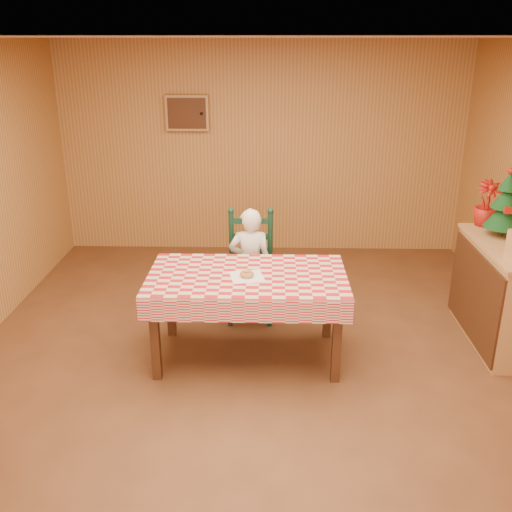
{
  "coord_description": "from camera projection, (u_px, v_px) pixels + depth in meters",
  "views": [
    {
      "loc": [
        0.11,
        -4.1,
        2.59
      ],
      "look_at": [
        0.0,
        0.2,
        0.95
      ],
      "focal_mm": 40.0,
      "sensor_mm": 36.0,
      "label": 1
    }
  ],
  "objects": [
    {
      "name": "seated_child",
      "position": [
        250.0,
        265.0,
        5.46
      ],
      "size": [
        0.41,
        0.27,
        1.12
      ],
      "primitive_type": "imported",
      "rotation": [
        0.0,
        0.0,
        3.14
      ],
      "color": "white",
      "rests_on": "ground"
    },
    {
      "name": "dining_table",
      "position": [
        247.0,
        283.0,
        4.74
      ],
      "size": [
        1.66,
        0.96,
        0.77
      ],
      "color": "#492713",
      "rests_on": "ground"
    },
    {
      "name": "napkin",
      "position": [
        247.0,
        277.0,
        4.66
      ],
      "size": [
        0.31,
        0.31,
        0.0
      ],
      "primitive_type": "cube",
      "rotation": [
        0.0,
        0.0,
        0.21
      ],
      "color": "white",
      "rests_on": "dining_table"
    },
    {
      "name": "donut",
      "position": [
        247.0,
        274.0,
        4.65
      ],
      "size": [
        0.14,
        0.14,
        0.04
      ],
      "primitive_type": "torus",
      "rotation": [
        0.0,
        0.0,
        -0.19
      ],
      "color": "#B87942",
      "rests_on": "napkin"
    },
    {
      "name": "ladder_chair",
      "position": [
        250.0,
        268.0,
        5.54
      ],
      "size": [
        0.44,
        0.4,
        1.08
      ],
      "color": "#10301E",
      "rests_on": "ground"
    },
    {
      "name": "shelf_unit",
      "position": [
        502.0,
        294.0,
        5.07
      ],
      "size": [
        0.54,
        1.24,
        0.93
      ],
      "color": "tan",
      "rests_on": "ground"
    },
    {
      "name": "cabin_walls",
      "position": [
        257.0,
        140.0,
        4.6
      ],
      "size": [
        5.1,
        6.05,
        2.65
      ],
      "color": "#BD8544",
      "rests_on": "ground"
    },
    {
      "name": "ground",
      "position": [
        255.0,
        371.0,
        4.75
      ],
      "size": [
        6.0,
        6.0,
        0.0
      ],
      "primitive_type": "plane",
      "color": "brown",
      "rests_on": "ground"
    },
    {
      "name": "christmas_tree",
      "position": [
        506.0,
        206.0,
        5.04
      ],
      "size": [
        0.34,
        0.34,
        0.62
      ],
      "color": "#492713",
      "rests_on": "shelf_unit"
    },
    {
      "name": "flower_arrangement",
      "position": [
        487.0,
        203.0,
        5.35
      ],
      "size": [
        0.26,
        0.26,
        0.43
      ],
      "primitive_type": "imported",
      "rotation": [
        0.0,
        0.0,
        0.1
      ],
      "color": "#AC170F",
      "rests_on": "shelf_unit"
    }
  ]
}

